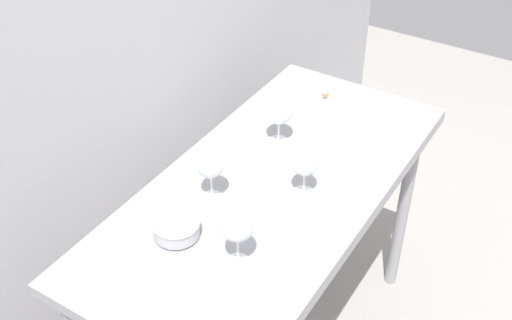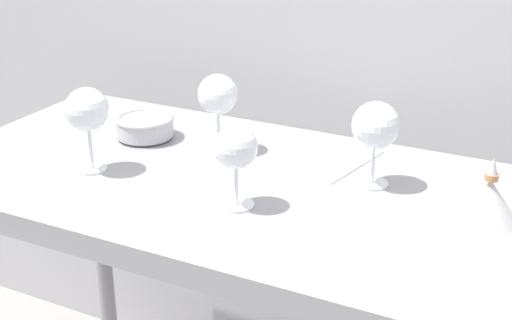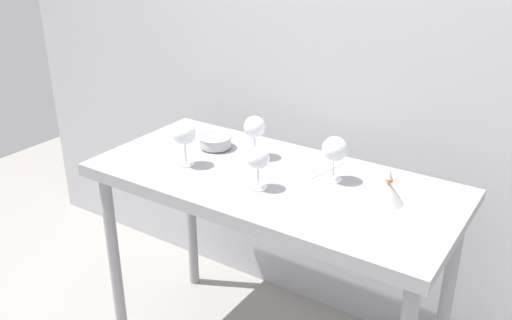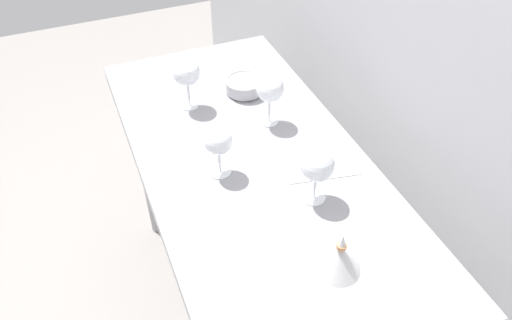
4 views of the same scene
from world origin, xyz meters
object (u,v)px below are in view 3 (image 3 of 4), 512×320
at_px(wine_glass_far_left, 255,128).
at_px(wine_glass_far_right, 335,150).
at_px(tasting_bowl, 216,141).
at_px(decanter_funnel, 388,192).
at_px(wine_glass_near_center, 258,159).
at_px(tasting_sheet_upper, 312,164).
at_px(wine_glass_near_left, 184,134).

distance_m(wine_glass_far_left, wine_glass_far_right, 0.36).
bearing_deg(tasting_bowl, decanter_funnel, -4.81).
relative_size(tasting_bowl, decanter_funnel, 1.11).
relative_size(wine_glass_near_center, tasting_bowl, 1.17).
distance_m(tasting_sheet_upper, decanter_funnel, 0.39).
xyz_separation_m(wine_glass_far_right, wine_glass_near_center, (-0.20, -0.20, -0.01)).
relative_size(wine_glass_far_left, tasting_sheet_upper, 0.80).
bearing_deg(decanter_funnel, tasting_sheet_upper, 159.28).
distance_m(wine_glass_far_right, tasting_sheet_upper, 0.20).
height_order(tasting_bowl, decanter_funnel, decanter_funnel).
bearing_deg(tasting_sheet_upper, wine_glass_far_left, -154.00).
xyz_separation_m(wine_glass_far_left, tasting_bowl, (-0.19, -0.01, -0.10)).
xyz_separation_m(wine_glass_far_left, wine_glass_near_center, (0.16, -0.23, -0.01)).
distance_m(wine_glass_near_center, tasting_sheet_upper, 0.32).
relative_size(wine_glass_far_right, wine_glass_near_center, 1.08).
bearing_deg(wine_glass_near_left, wine_glass_far_right, 19.39).
height_order(wine_glass_near_left, wine_glass_near_center, wine_glass_near_left).
distance_m(wine_glass_near_left, wine_glass_near_center, 0.35).
xyz_separation_m(wine_glass_near_left, wine_glass_far_right, (0.54, 0.19, -0.01)).
bearing_deg(tasting_sheet_upper, wine_glass_near_left, -135.04).
bearing_deg(decanter_funnel, wine_glass_far_right, 166.76).
xyz_separation_m(wine_glass_far_right, tasting_bowl, (-0.55, 0.01, -0.09)).
xyz_separation_m(tasting_bowl, decanter_funnel, (0.78, -0.07, 0.01)).
bearing_deg(wine_glass_far_right, tasting_sheet_upper, 147.82).
xyz_separation_m(wine_glass_far_left, wine_glass_far_right, (0.36, -0.02, -0.00)).
bearing_deg(tasting_bowl, wine_glass_near_left, -88.11).
height_order(wine_glass_far_left, wine_glass_near_center, wine_glass_far_left).
distance_m(wine_glass_near_left, tasting_bowl, 0.23).
bearing_deg(wine_glass_far_right, wine_glass_far_left, 176.40).
xyz_separation_m(wine_glass_far_left, decanter_funnel, (0.59, -0.08, -0.09)).
distance_m(wine_glass_near_center, decanter_funnel, 0.46).
bearing_deg(decanter_funnel, wine_glass_near_center, -160.73).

